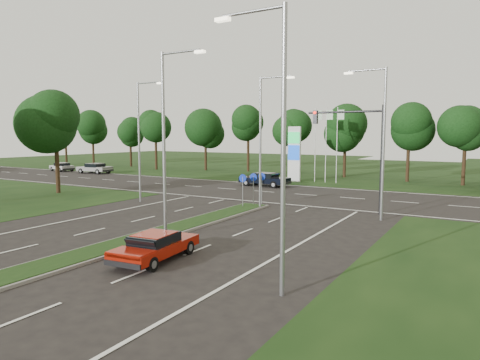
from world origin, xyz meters
The scene contains 18 objects.
ground centered at (0.00, 0.00, 0.00)m, with size 160.00×160.00×0.00m, color black.
verge_far centered at (0.00, 55.00, 0.00)m, with size 160.00×50.00×0.02m, color black.
cross_road centered at (0.00, 24.00, 0.00)m, with size 160.00×12.00×0.02m, color black.
median_kerb centered at (0.00, 4.00, 0.06)m, with size 2.00×26.00×0.12m, color slate.
streetlight_median_near centered at (1.00, 6.00, 5.08)m, with size 2.53×0.22×9.00m.
streetlight_median_far centered at (1.00, 16.00, 5.08)m, with size 2.53×0.22×9.00m.
streetlight_left_far centered at (-8.30, 14.00, 5.08)m, with size 2.53×0.22×9.00m.
streetlight_right_far centered at (8.80, 16.00, 5.08)m, with size 2.53×0.22×9.00m.
streetlight_right_near centered at (8.80, 2.00, 5.08)m, with size 2.53×0.22×9.00m.
traffic_signal centered at (7.19, 18.00, 4.65)m, with size 5.10×0.42×7.00m.
median_signs centered at (0.00, 16.40, 1.71)m, with size 1.16×1.76×2.38m.
gas_pylon centered at (-3.79, 33.05, 3.20)m, with size 5.80×1.26×8.00m.
tree_left_far centered at (-17.90, 13.93, 6.11)m, with size 5.20×5.20×8.86m.
treeline_far centered at (0.10, 39.93, 6.83)m, with size 6.00×6.00×9.90m.
red_sedan centered at (2.93, 2.88, 0.61)m, with size 2.12×4.28×1.13m.
navy_sedan centered at (-4.86, 27.70, 0.72)m, with size 5.01×2.28×1.35m.
far_car_a centered at (-30.91, 28.93, 0.73)m, with size 4.82×2.31×1.35m.
far_car_b centered at (-37.73, 29.00, 0.65)m, with size 4.48×2.67×1.21m.
Camera 1 is at (14.54, -10.00, 5.09)m, focal length 32.00 mm.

